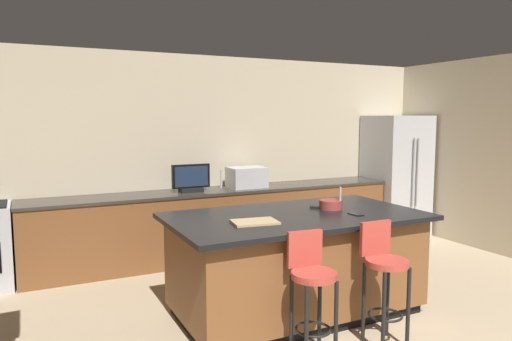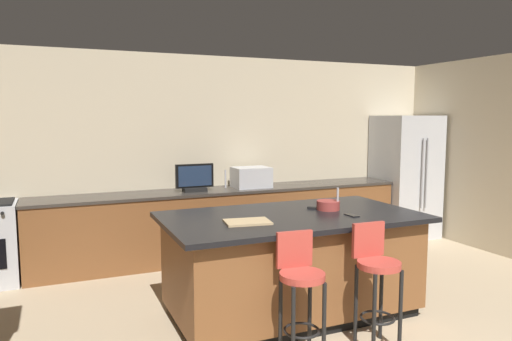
{
  "view_description": "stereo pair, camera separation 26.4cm",
  "coord_description": "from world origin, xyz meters",
  "px_view_note": "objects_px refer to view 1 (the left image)",
  "views": [
    {
      "loc": [
        -2.37,
        -1.15,
        1.83
      ],
      "look_at": [
        -0.11,
        3.45,
        1.25
      ],
      "focal_mm": 33.37,
      "sensor_mm": 36.0,
      "label": 1
    },
    {
      "loc": [
        -2.14,
        -1.26,
        1.83
      ],
      "look_at": [
        -0.11,
        3.45,
        1.25
      ],
      "focal_mm": 33.37,
      "sensor_mm": 36.0,
      "label": 2
    }
  ],
  "objects_px": {
    "kitchen_island": "(296,263)",
    "tv_remote": "(319,208)",
    "fruit_bowl": "(331,205)",
    "cutting_board": "(255,222)",
    "microwave": "(247,177)",
    "bar_stool_right": "(384,272)",
    "refrigerator": "(396,176)",
    "tv_monitor": "(191,179)",
    "bar_stool_left": "(312,284)",
    "cell_phone": "(356,214)"
  },
  "relations": [
    {
      "from": "kitchen_island",
      "to": "bar_stool_left",
      "type": "distance_m",
      "value": 0.86
    },
    {
      "from": "cell_phone",
      "to": "kitchen_island",
      "type": "bearing_deg",
      "value": 149.15
    },
    {
      "from": "bar_stool_right",
      "to": "tv_remote",
      "type": "height_order",
      "value": "bar_stool_right"
    },
    {
      "from": "microwave",
      "to": "bar_stool_left",
      "type": "xyz_separation_m",
      "value": [
        -0.76,
        -2.78,
        -0.45
      ]
    },
    {
      "from": "kitchen_island",
      "to": "bar_stool_right",
      "type": "xyz_separation_m",
      "value": [
        0.32,
        -0.84,
        0.11
      ]
    },
    {
      "from": "bar_stool_right",
      "to": "tv_remote",
      "type": "distance_m",
      "value": 1.03
    },
    {
      "from": "tv_remote",
      "to": "kitchen_island",
      "type": "bearing_deg",
      "value": 165.61
    },
    {
      "from": "tv_remote",
      "to": "tv_monitor",
      "type": "bearing_deg",
      "value": 75.23
    },
    {
      "from": "microwave",
      "to": "cutting_board",
      "type": "relative_size",
      "value": 1.27
    },
    {
      "from": "tv_monitor",
      "to": "cell_phone",
      "type": "relative_size",
      "value": 3.23
    },
    {
      "from": "cutting_board",
      "to": "microwave",
      "type": "bearing_deg",
      "value": 66.55
    },
    {
      "from": "kitchen_island",
      "to": "fruit_bowl",
      "type": "xyz_separation_m",
      "value": [
        0.43,
        0.07,
        0.5
      ]
    },
    {
      "from": "kitchen_island",
      "to": "cell_phone",
      "type": "bearing_deg",
      "value": -28.59
    },
    {
      "from": "cell_phone",
      "to": "cutting_board",
      "type": "bearing_deg",
      "value": 172.08
    },
    {
      "from": "kitchen_island",
      "to": "refrigerator",
      "type": "distance_m",
      "value": 3.55
    },
    {
      "from": "bar_stool_right",
      "to": "cutting_board",
      "type": "distance_m",
      "value": 1.12
    },
    {
      "from": "tv_monitor",
      "to": "cutting_board",
      "type": "relative_size",
      "value": 1.28
    },
    {
      "from": "bar_stool_left",
      "to": "bar_stool_right",
      "type": "distance_m",
      "value": 0.66
    },
    {
      "from": "fruit_bowl",
      "to": "kitchen_island",
      "type": "bearing_deg",
      "value": -171.24
    },
    {
      "from": "kitchen_island",
      "to": "cell_phone",
      "type": "height_order",
      "value": "cell_phone"
    },
    {
      "from": "kitchen_island",
      "to": "tv_remote",
      "type": "distance_m",
      "value": 0.59
    },
    {
      "from": "kitchen_island",
      "to": "bar_stool_left",
      "type": "relative_size",
      "value": 2.43
    },
    {
      "from": "kitchen_island",
      "to": "refrigerator",
      "type": "height_order",
      "value": "refrigerator"
    },
    {
      "from": "kitchen_island",
      "to": "refrigerator",
      "type": "xyz_separation_m",
      "value": [
        2.95,
        1.92,
        0.45
      ]
    },
    {
      "from": "refrigerator",
      "to": "kitchen_island",
      "type": "bearing_deg",
      "value": -147.0
    },
    {
      "from": "tv_remote",
      "to": "cutting_board",
      "type": "bearing_deg",
      "value": 163.44
    },
    {
      "from": "tv_monitor",
      "to": "bar_stool_right",
      "type": "height_order",
      "value": "tv_monitor"
    },
    {
      "from": "kitchen_island",
      "to": "bar_stool_left",
      "type": "bearing_deg",
      "value": -113.09
    },
    {
      "from": "tv_monitor",
      "to": "cell_phone",
      "type": "distance_m",
      "value": 2.36
    },
    {
      "from": "fruit_bowl",
      "to": "tv_remote",
      "type": "distance_m",
      "value": 0.12
    },
    {
      "from": "kitchen_island",
      "to": "cell_phone",
      "type": "distance_m",
      "value": 0.71
    },
    {
      "from": "refrigerator",
      "to": "bar_stool_right",
      "type": "distance_m",
      "value": 3.82
    },
    {
      "from": "microwave",
      "to": "bar_stool_right",
      "type": "xyz_separation_m",
      "value": [
        -0.11,
        -2.83,
        -0.44
      ]
    },
    {
      "from": "bar_stool_right",
      "to": "bar_stool_left",
      "type": "bearing_deg",
      "value": 176.87
    },
    {
      "from": "fruit_bowl",
      "to": "cutting_board",
      "type": "xyz_separation_m",
      "value": [
        -0.93,
        -0.23,
        -0.03
      ]
    },
    {
      "from": "tv_monitor",
      "to": "kitchen_island",
      "type": "bearing_deg",
      "value": -79.37
    },
    {
      "from": "microwave",
      "to": "tv_remote",
      "type": "distance_m",
      "value": 1.87
    },
    {
      "from": "bar_stool_right",
      "to": "cutting_board",
      "type": "bearing_deg",
      "value": 142.02
    },
    {
      "from": "refrigerator",
      "to": "cutting_board",
      "type": "xyz_separation_m",
      "value": [
        -3.46,
        -2.08,
        0.02
      ]
    },
    {
      "from": "kitchen_island",
      "to": "bar_stool_right",
      "type": "bearing_deg",
      "value": -69.14
    },
    {
      "from": "cell_phone",
      "to": "bar_stool_right",
      "type": "bearing_deg",
      "value": -107.61
    },
    {
      "from": "tv_monitor",
      "to": "cutting_board",
      "type": "height_order",
      "value": "tv_monitor"
    },
    {
      "from": "fruit_bowl",
      "to": "refrigerator",
      "type": "bearing_deg",
      "value": 36.26
    },
    {
      "from": "refrigerator",
      "to": "tv_monitor",
      "type": "relative_size",
      "value": 3.82
    },
    {
      "from": "kitchen_island",
      "to": "cutting_board",
      "type": "height_order",
      "value": "cutting_board"
    },
    {
      "from": "refrigerator",
      "to": "cutting_board",
      "type": "distance_m",
      "value": 4.03
    },
    {
      "from": "kitchen_island",
      "to": "bar_stool_left",
      "type": "xyz_separation_m",
      "value": [
        -0.33,
        -0.79,
        0.1
      ]
    },
    {
      "from": "refrigerator",
      "to": "fruit_bowl",
      "type": "bearing_deg",
      "value": -143.74
    },
    {
      "from": "bar_stool_left",
      "to": "fruit_bowl",
      "type": "height_order",
      "value": "fruit_bowl"
    },
    {
      "from": "refrigerator",
      "to": "cell_phone",
      "type": "distance_m",
      "value": 3.29
    }
  ]
}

